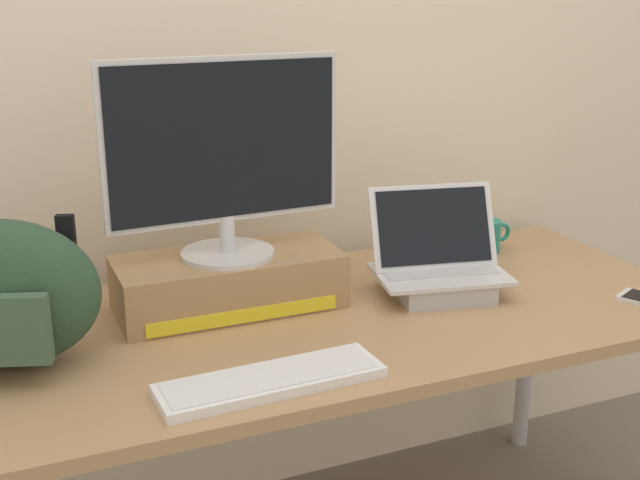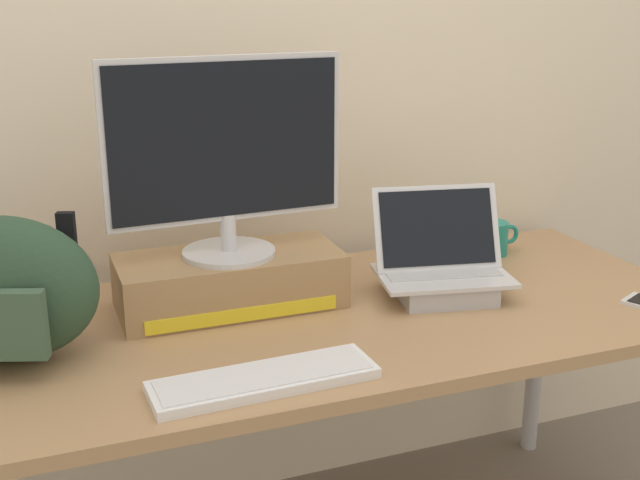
{
  "view_description": "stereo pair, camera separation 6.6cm",
  "coord_description": "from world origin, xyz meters",
  "px_view_note": "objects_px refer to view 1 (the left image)",
  "views": [
    {
      "loc": [
        -0.68,
        -1.58,
        1.45
      ],
      "look_at": [
        0.0,
        0.0,
        0.9
      ],
      "focal_mm": 45.68,
      "sensor_mm": 36.0,
      "label": 1
    },
    {
      "loc": [
        -0.61,
        -1.61,
        1.45
      ],
      "look_at": [
        0.0,
        0.0,
        0.9
      ],
      "focal_mm": 45.68,
      "sensor_mm": 36.0,
      "label": 2
    }
  ],
  "objects_px": {
    "open_laptop": "(439,273)",
    "desktop_monitor": "(224,156)",
    "messenger_backpack": "(3,295)",
    "coffee_mug": "(485,236)",
    "toner_box_yellow": "(229,282)",
    "external_keyboard": "(271,380)",
    "plush_toy": "(20,298)"
  },
  "relations": [
    {
      "from": "desktop_monitor",
      "to": "toner_box_yellow",
      "type": "bearing_deg",
      "value": 91.12
    },
    {
      "from": "open_laptop",
      "to": "external_keyboard",
      "type": "height_order",
      "value": "open_laptop"
    },
    {
      "from": "messenger_backpack",
      "to": "open_laptop",
      "type": "bearing_deg",
      "value": 19.76
    },
    {
      "from": "external_keyboard",
      "to": "messenger_backpack",
      "type": "height_order",
      "value": "messenger_backpack"
    },
    {
      "from": "toner_box_yellow",
      "to": "plush_toy",
      "type": "distance_m",
      "value": 0.47
    },
    {
      "from": "open_laptop",
      "to": "coffee_mug",
      "type": "distance_m",
      "value": 0.36
    },
    {
      "from": "desktop_monitor",
      "to": "open_laptop",
      "type": "xyz_separation_m",
      "value": [
        0.5,
        -0.11,
        -0.31
      ]
    },
    {
      "from": "desktop_monitor",
      "to": "coffee_mug",
      "type": "height_order",
      "value": "desktop_monitor"
    },
    {
      "from": "toner_box_yellow",
      "to": "messenger_backpack",
      "type": "distance_m",
      "value": 0.51
    },
    {
      "from": "external_keyboard",
      "to": "plush_toy",
      "type": "distance_m",
      "value": 0.67
    },
    {
      "from": "open_laptop",
      "to": "external_keyboard",
      "type": "relative_size",
      "value": 0.8
    },
    {
      "from": "open_laptop",
      "to": "coffee_mug",
      "type": "height_order",
      "value": "open_laptop"
    },
    {
      "from": "external_keyboard",
      "to": "coffee_mug",
      "type": "xyz_separation_m",
      "value": [
        0.83,
        0.52,
        0.04
      ]
    },
    {
      "from": "open_laptop",
      "to": "desktop_monitor",
      "type": "bearing_deg",
      "value": 178.93
    },
    {
      "from": "desktop_monitor",
      "to": "plush_toy",
      "type": "height_order",
      "value": "desktop_monitor"
    },
    {
      "from": "toner_box_yellow",
      "to": "external_keyboard",
      "type": "distance_m",
      "value": 0.41
    },
    {
      "from": "messenger_backpack",
      "to": "coffee_mug",
      "type": "relative_size",
      "value": 3.16
    },
    {
      "from": "desktop_monitor",
      "to": "external_keyboard",
      "type": "bearing_deg",
      "value": -99.05
    },
    {
      "from": "open_laptop",
      "to": "plush_toy",
      "type": "bearing_deg",
      "value": 177.22
    },
    {
      "from": "toner_box_yellow",
      "to": "open_laptop",
      "type": "relative_size",
      "value": 1.48
    },
    {
      "from": "plush_toy",
      "to": "external_keyboard",
      "type": "bearing_deg",
      "value": -52.48
    },
    {
      "from": "messenger_backpack",
      "to": "external_keyboard",
      "type": "bearing_deg",
      "value": -13.59
    },
    {
      "from": "coffee_mug",
      "to": "desktop_monitor",
      "type": "bearing_deg",
      "value": -171.51
    },
    {
      "from": "desktop_monitor",
      "to": "messenger_backpack",
      "type": "height_order",
      "value": "desktop_monitor"
    },
    {
      "from": "toner_box_yellow",
      "to": "external_keyboard",
      "type": "relative_size",
      "value": 1.18
    },
    {
      "from": "external_keyboard",
      "to": "toner_box_yellow",
      "type": "bearing_deg",
      "value": 81.9
    },
    {
      "from": "toner_box_yellow",
      "to": "external_keyboard",
      "type": "bearing_deg",
      "value": -96.03
    },
    {
      "from": "desktop_monitor",
      "to": "external_keyboard",
      "type": "distance_m",
      "value": 0.54
    },
    {
      "from": "messenger_backpack",
      "to": "toner_box_yellow",
      "type": "bearing_deg",
      "value": 32.91
    },
    {
      "from": "desktop_monitor",
      "to": "external_keyboard",
      "type": "height_order",
      "value": "desktop_monitor"
    },
    {
      "from": "external_keyboard",
      "to": "plush_toy",
      "type": "bearing_deg",
      "value": 125.46
    },
    {
      "from": "toner_box_yellow",
      "to": "desktop_monitor",
      "type": "relative_size",
      "value": 0.95
    }
  ]
}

